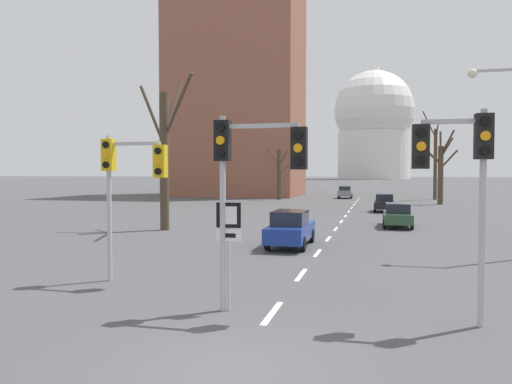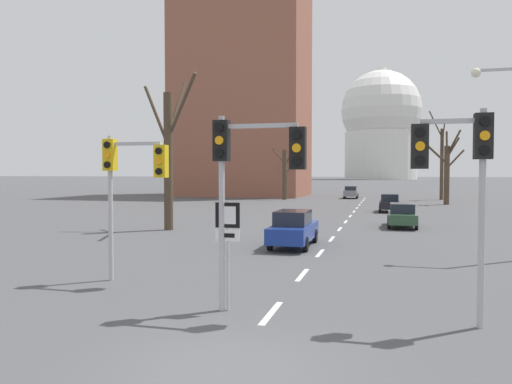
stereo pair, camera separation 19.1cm
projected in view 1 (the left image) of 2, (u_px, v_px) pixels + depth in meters
ground_plane at (230, 369)px, 8.34m from camera, size 800.00×800.00×0.00m
lane_stripe_0 at (272, 313)px, 11.70m from camera, size 0.16×2.00×0.01m
lane_stripe_1 at (301, 275)px, 16.06m from camera, size 0.16×2.00×0.01m
lane_stripe_2 at (318, 253)px, 20.43m from camera, size 0.16×2.00×0.01m
lane_stripe_3 at (328, 239)px, 24.80m from camera, size 0.16×2.00×0.01m
lane_stripe_4 at (336, 229)px, 29.17m from camera, size 0.16×2.00×0.01m
lane_stripe_5 at (341, 222)px, 33.53m from camera, size 0.16×2.00×0.01m
lane_stripe_6 at (346, 216)px, 37.90m from camera, size 0.16×2.00×0.01m
lane_stripe_7 at (349, 211)px, 42.27m from camera, size 0.16×2.00×0.01m
lane_stripe_8 at (352, 208)px, 46.64m from camera, size 0.16×2.00×0.01m
lane_stripe_9 at (354, 205)px, 51.00m from camera, size 0.16×2.00×0.01m
lane_stripe_10 at (356, 202)px, 55.37m from camera, size 0.16×2.00×0.01m
lane_stripe_11 at (357, 200)px, 59.74m from camera, size 0.16×2.00×0.01m
lane_stripe_12 at (359, 198)px, 64.10m from camera, size 0.16×2.00×0.01m
traffic_signal_centre_tall at (249, 164)px, 11.61m from camera, size 2.18×0.34×4.62m
traffic_signal_near_left at (127, 171)px, 14.92m from camera, size 2.05×0.34×4.41m
traffic_signal_near_right at (461, 163)px, 10.61m from camera, size 1.62×0.34×4.64m
route_sign_post at (229, 235)px, 11.81m from camera, size 0.60×0.08×2.64m
sedan_near_left at (345, 192)px, 63.98m from camera, size 1.75×3.80×1.57m
sedan_near_right at (291, 228)px, 22.21m from camera, size 1.70×4.54×1.62m
sedan_mid_centre at (398, 215)px, 30.21m from camera, size 1.70×4.32×1.46m
sedan_far_left at (384, 203)px, 41.90m from camera, size 1.71×3.82×1.52m
bare_tree_left_near at (165, 153)px, 28.49m from camera, size 4.41×4.56×8.91m
bare_tree_right_near at (441, 170)px, 51.63m from camera, size 3.70×1.99×7.70m
bare_tree_left_far at (279, 173)px, 60.99m from camera, size 3.90×1.80×6.36m
bare_tree_right_far at (435, 160)px, 60.80m from camera, size 2.94×2.48×10.71m
capitol_dome at (374, 125)px, 250.91m from camera, size 39.63×39.63×55.98m
apartment_block_left at (237, 93)px, 72.02m from camera, size 18.00×14.00×29.70m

